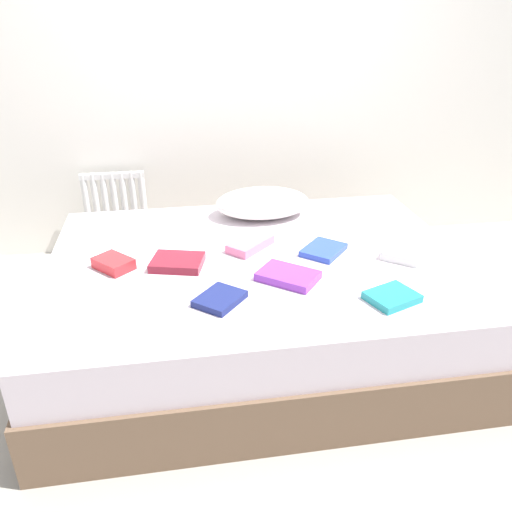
{
  "coord_description": "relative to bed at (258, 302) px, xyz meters",
  "views": [
    {
      "loc": [
        -0.37,
        -2.17,
        1.59
      ],
      "look_at": [
        0.0,
        0.05,
        0.48
      ],
      "focal_mm": 36.04,
      "sensor_mm": 36.0,
      "label": 1
    }
  ],
  "objects": [
    {
      "name": "textbook_pink",
      "position": [
        -0.02,
        0.1,
        0.27
      ],
      "size": [
        0.26,
        0.26,
        0.04
      ],
      "primitive_type": "cube",
      "rotation": [
        0.0,
        0.0,
        0.77
      ],
      "color": "pink",
      "rests_on": "bed"
    },
    {
      "name": "textbook_teal",
      "position": [
        0.47,
        -0.48,
        0.27
      ],
      "size": [
        0.24,
        0.22,
        0.03
      ],
      "primitive_type": "cube",
      "rotation": [
        0.0,
        0.0,
        0.38
      ],
      "color": "teal",
      "rests_on": "bed"
    },
    {
      "name": "ground_plane",
      "position": [
        0.0,
        0.0,
        -0.25
      ],
      "size": [
        8.0,
        8.0,
        0.0
      ],
      "primitive_type": "plane",
      "color": "#9E998E"
    },
    {
      "name": "pillow",
      "position": [
        0.11,
        0.52,
        0.33
      ],
      "size": [
        0.53,
        0.35,
        0.16
      ],
      "primitive_type": "ellipsoid",
      "color": "white",
      "rests_on": "bed"
    },
    {
      "name": "textbook_navy",
      "position": [
        -0.22,
        -0.38,
        0.27
      ],
      "size": [
        0.24,
        0.24,
        0.03
      ],
      "primitive_type": "cube",
      "rotation": [
        0.0,
        0.0,
        0.86
      ],
      "color": "navy",
      "rests_on": "bed"
    },
    {
      "name": "textbook_maroon",
      "position": [
        -0.38,
        -0.03,
        0.27
      ],
      "size": [
        0.27,
        0.23,
        0.04
      ],
      "primitive_type": "cube",
      "rotation": [
        0.0,
        0.0,
        -0.26
      ],
      "color": "maroon",
      "rests_on": "bed"
    },
    {
      "name": "radiator",
      "position": [
        -0.77,
        1.2,
        0.1
      ],
      "size": [
        0.41,
        0.04,
        0.49
      ],
      "color": "white",
      "rests_on": "ground"
    },
    {
      "name": "bed",
      "position": [
        0.0,
        0.0,
        0.0
      ],
      "size": [
        2.0,
        1.5,
        0.5
      ],
      "color": "brown",
      "rests_on": "ground"
    },
    {
      "name": "back_wall",
      "position": [
        0.0,
        1.35,
        1.15
      ],
      "size": [
        6.0,
        0.1,
        2.8
      ],
      "primitive_type": "cube",
      "color": "silver",
      "rests_on": "ground"
    },
    {
      "name": "textbook_red",
      "position": [
        -0.67,
        -0.01,
        0.28
      ],
      "size": [
        0.21,
        0.21,
        0.05
      ],
      "primitive_type": "cube",
      "rotation": [
        0.0,
        0.0,
        -0.83
      ],
      "color": "red",
      "rests_on": "bed"
    },
    {
      "name": "textbook_blue",
      "position": [
        0.32,
        -0.01,
        0.27
      ],
      "size": [
        0.26,
        0.27,
        0.03
      ],
      "primitive_type": "cube",
      "rotation": [
        0.0,
        0.0,
        0.84
      ],
      "color": "#2847B7",
      "rests_on": "bed"
    },
    {
      "name": "textbook_white",
      "position": [
        0.68,
        -0.11,
        0.27
      ],
      "size": [
        0.24,
        0.24,
        0.04
      ],
      "primitive_type": "cube",
      "rotation": [
        0.0,
        0.0,
        -0.68
      ],
      "color": "white",
      "rests_on": "bed"
    },
    {
      "name": "textbook_purple",
      "position": [
        0.09,
        -0.24,
        0.27
      ],
      "size": [
        0.3,
        0.29,
        0.04
      ],
      "primitive_type": "cube",
      "rotation": [
        0.0,
        0.0,
        -0.68
      ],
      "color": "purple",
      "rests_on": "bed"
    }
  ]
}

